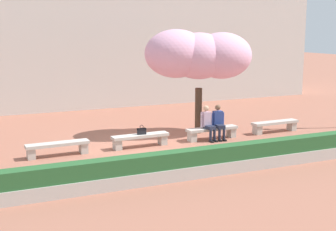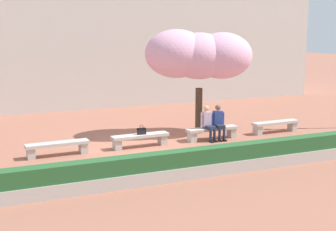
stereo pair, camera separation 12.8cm
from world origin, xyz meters
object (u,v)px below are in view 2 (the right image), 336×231
at_px(person_seated_left, 208,122).
at_px(cherry_tree_main, 199,55).
at_px(stone_bench_near_east, 212,131).
at_px(person_seated_right, 219,121).
at_px(stone_bench_center, 140,138).
at_px(stone_bench_east_end, 275,125).
at_px(stone_bench_near_west, 57,147).
at_px(handbag, 142,131).

height_order(person_seated_left, cherry_tree_main, cherry_tree_main).
height_order(stone_bench_near_east, person_seated_right, person_seated_right).
xyz_separation_m(stone_bench_center, person_seated_left, (2.63, -0.05, 0.39)).
height_order(stone_bench_near_east, stone_bench_east_end, same).
relative_size(stone_bench_near_west, stone_bench_center, 1.00).
bearing_deg(person_seated_right, stone_bench_near_west, 179.49).
relative_size(stone_bench_near_west, cherry_tree_main, 0.49).
bearing_deg(stone_bench_near_west, person_seated_right, -0.51).
distance_m(stone_bench_near_west, stone_bench_east_end, 8.61).
relative_size(stone_bench_east_end, handbag, 6.05).
bearing_deg(handbag, cherry_tree_main, 23.10).
height_order(stone_bench_near_east, person_seated_left, person_seated_left).
height_order(stone_bench_near_west, stone_bench_center, same).
bearing_deg(stone_bench_center, handbag, -12.21).
distance_m(stone_bench_near_east, cherry_tree_main, 3.01).
bearing_deg(person_seated_right, stone_bench_east_end, 1.16).
xyz_separation_m(stone_bench_near_east, handbag, (-2.82, -0.01, 0.27)).
height_order(person_seated_left, handbag, person_seated_left).
bearing_deg(person_seated_left, handbag, 179.06).
bearing_deg(stone_bench_center, cherry_tree_main, 22.59).
bearing_deg(stone_bench_near_east, cherry_tree_main, 88.75).
xyz_separation_m(stone_bench_east_end, person_seated_right, (-2.63, -0.05, 0.39)).
height_order(stone_bench_east_end, cherry_tree_main, cherry_tree_main).
bearing_deg(stone_bench_near_west, stone_bench_east_end, 0.00).
height_order(stone_bench_east_end, person_seated_left, person_seated_left).
xyz_separation_m(stone_bench_center, stone_bench_east_end, (5.74, 0.00, 0.00)).
height_order(stone_bench_near_west, person_seated_right, person_seated_right).
relative_size(stone_bench_east_end, cherry_tree_main, 0.49).
height_order(stone_bench_near_west, handbag, handbag).
distance_m(stone_bench_east_end, cherry_tree_main, 4.14).
bearing_deg(stone_bench_near_east, stone_bench_east_end, 0.00).
bearing_deg(handbag, stone_bench_center, 167.79).
bearing_deg(stone_bench_center, stone_bench_east_end, 0.00).
distance_m(stone_bench_near_west, cherry_tree_main, 6.50).
xyz_separation_m(stone_bench_east_end, handbag, (-5.69, -0.01, 0.27)).
bearing_deg(stone_bench_near_west, cherry_tree_main, 11.81).
relative_size(stone_bench_near_west, person_seated_left, 1.59).
xyz_separation_m(stone_bench_near_west, cherry_tree_main, (5.76, 1.20, 2.75)).
distance_m(stone_bench_near_west, handbag, 2.93).
distance_m(stone_bench_near_east, handbag, 2.83).
relative_size(stone_bench_center, person_seated_left, 1.59).
bearing_deg(person_seated_left, stone_bench_east_end, 0.97).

